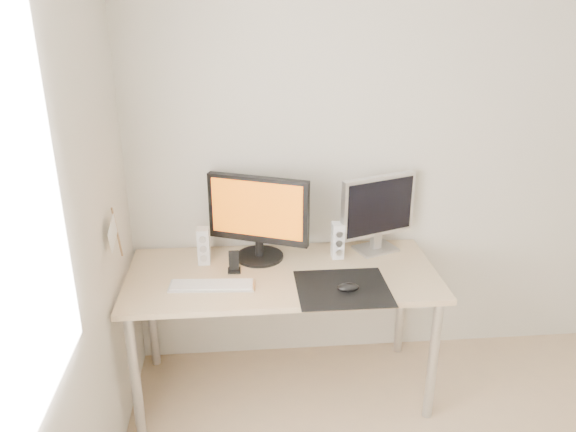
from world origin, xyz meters
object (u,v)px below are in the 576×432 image
second_monitor (378,210)px  keyboard (212,285)px  desk (282,286)px  phone_dock (234,266)px  mouse (348,287)px  main_monitor (258,215)px  speaker_right (338,240)px  speaker_left (204,246)px

second_monitor → keyboard: second_monitor is taller
desk → phone_dock: bearing=172.8°
mouse → desk: (-0.30, 0.22, -0.10)m
desk → main_monitor: size_ratio=3.04×
second_monitor → phone_dock: (-0.79, -0.19, -0.21)m
speaker_right → main_monitor: bearing=177.5°
main_monitor → second_monitor: (0.66, 0.05, -0.01)m
second_monitor → phone_dock: size_ratio=3.69×
desk → keyboard: size_ratio=3.74×
main_monitor → speaker_right: main_monitor is taller
desk → keyboard: 0.39m
mouse → speaker_left: speaker_left is taller
mouse → speaker_right: size_ratio=0.54×
main_monitor → second_monitor: 0.66m
speaker_left → desk: bearing=-20.2°
second_monitor → speaker_left: second_monitor is taller
desk → second_monitor: (0.54, 0.23, 0.32)m
main_monitor → speaker_left: main_monitor is taller
mouse → keyboard: (-0.66, 0.11, -0.01)m
main_monitor → speaker_left: (-0.29, -0.03, -0.16)m
main_monitor → speaker_left: 0.33m
second_monitor → keyboard: bearing=-159.1°
mouse → phone_dock: phone_dock is taller
second_monitor → phone_dock: 0.84m
desk → speaker_right: (0.31, 0.16, 0.18)m
speaker_left → mouse: bearing=-27.8°
second_monitor → mouse: bearing=-118.3°
speaker_right → keyboard: bearing=-157.8°
desk → speaker_left: bearing=159.8°
desk → speaker_right: speaker_right is taller
second_monitor → speaker_right: size_ratio=2.20×
mouse → main_monitor: 0.62m
desk → keyboard: bearing=-161.7°
mouse → phone_dock: bearing=155.1°
keyboard → phone_dock: (0.11, 0.15, 0.03)m
desk → speaker_left: size_ratio=8.08×
mouse → speaker_right: speaker_right is taller
main_monitor → second_monitor: main_monitor is taller
desk → main_monitor: (-0.11, 0.18, 0.33)m
speaker_right → desk: bearing=-153.5°
second_monitor → speaker_right: bearing=-163.2°
second_monitor → speaker_left: size_ratio=2.20×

